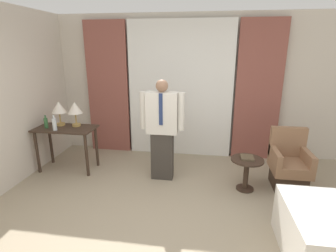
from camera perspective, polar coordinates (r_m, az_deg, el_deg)
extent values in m
plane|color=gray|center=(3.24, -2.73, -23.14)|extent=(16.00, 16.00, 0.00)
cube|color=beige|center=(5.19, 2.81, 8.60)|extent=(10.00, 0.06, 2.70)
cube|color=white|center=(5.07, 2.65, 7.73)|extent=(1.99, 0.06, 2.58)
cube|color=brown|center=(5.41, -12.93, 7.89)|extent=(0.82, 0.06, 2.58)
cube|color=brown|center=(5.13, 19.05, 6.95)|extent=(0.82, 0.06, 2.58)
cube|color=#38281E|center=(4.80, -21.46, -0.50)|extent=(1.01, 0.53, 0.03)
cylinder|color=#38281E|center=(5.00, -26.58, -5.15)|extent=(0.05, 0.05, 0.74)
cylinder|color=#38281E|center=(4.56, -17.30, -6.12)|extent=(0.05, 0.05, 0.74)
cylinder|color=#38281E|center=(5.31, -24.14, -3.60)|extent=(0.05, 0.05, 0.74)
cylinder|color=#38281E|center=(4.90, -15.29, -4.34)|extent=(0.05, 0.05, 0.74)
cylinder|color=tan|center=(4.97, -22.31, 0.37)|extent=(0.14, 0.14, 0.04)
cylinder|color=tan|center=(4.94, -22.45, 1.64)|extent=(0.02, 0.02, 0.19)
cone|color=silver|center=(4.90, -22.70, 3.82)|extent=(0.25, 0.25, 0.20)
cylinder|color=tan|center=(4.82, -19.29, 0.23)|extent=(0.14, 0.14, 0.04)
cylinder|color=tan|center=(4.79, -19.42, 1.54)|extent=(0.02, 0.02, 0.19)
cone|color=silver|center=(4.75, -19.64, 3.79)|extent=(0.25, 0.25, 0.20)
cylinder|color=#336638|center=(4.88, -25.03, 0.59)|extent=(0.06, 0.06, 0.17)
cylinder|color=#336638|center=(4.86, -25.18, 1.84)|extent=(0.03, 0.03, 0.05)
cylinder|color=silver|center=(4.68, -23.48, 0.33)|extent=(0.07, 0.07, 0.20)
cylinder|color=silver|center=(4.65, -23.66, 1.86)|extent=(0.03, 0.03, 0.06)
cube|color=#38332D|center=(4.29, -1.23, -6.47)|extent=(0.35, 0.19, 0.78)
cube|color=silver|center=(4.06, -1.30, 2.87)|extent=(0.49, 0.22, 0.65)
cube|color=navy|center=(3.93, -1.59, 3.63)|extent=(0.06, 0.01, 0.49)
cylinder|color=silver|center=(4.11, -5.38, 3.44)|extent=(0.11, 0.11, 0.59)
cylinder|color=silver|center=(4.01, 2.88, 3.17)|extent=(0.11, 0.11, 0.59)
sphere|color=#936B51|center=(3.98, -1.34, 8.75)|extent=(0.19, 0.19, 0.19)
cube|color=#38281E|center=(4.50, 24.62, -10.50)|extent=(0.46, 0.49, 0.27)
cube|color=#936B4C|center=(4.42, 24.96, -8.01)|extent=(0.54, 0.57, 0.16)
cube|color=#936B4C|center=(4.53, 24.60, -3.08)|extent=(0.54, 0.10, 0.47)
cube|color=#936B4C|center=(4.29, 22.31, -5.93)|extent=(0.08, 0.57, 0.18)
cube|color=#936B4C|center=(4.43, 28.06, -6.00)|extent=(0.08, 0.57, 0.18)
cylinder|color=#38281E|center=(4.28, 16.35, -12.89)|extent=(0.26, 0.26, 0.02)
cylinder|color=#38281E|center=(4.17, 16.60, -10.20)|extent=(0.08, 0.08, 0.47)
cylinder|color=#38281E|center=(4.07, 16.89, -7.07)|extent=(0.48, 0.48, 0.03)
cube|color=brown|center=(4.08, 16.85, -6.59)|extent=(0.19, 0.22, 0.03)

